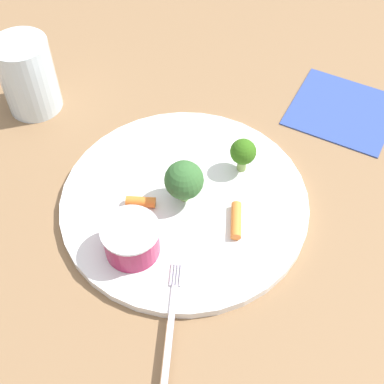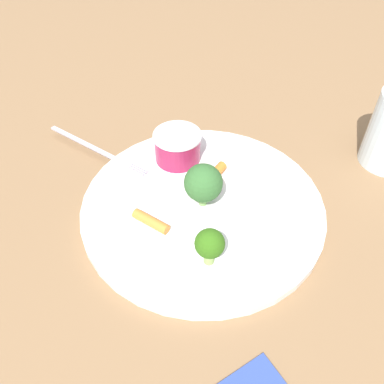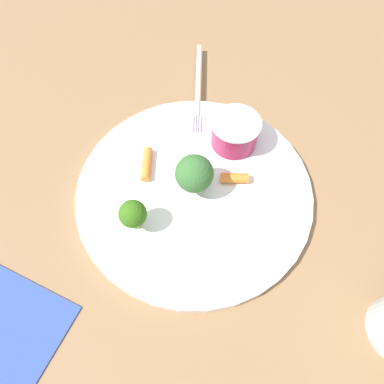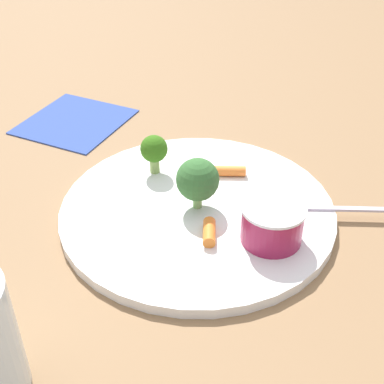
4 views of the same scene
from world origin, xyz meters
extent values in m
plane|color=olive|center=(0.00, 0.00, 0.00)|extent=(2.40, 2.40, 0.00)
cylinder|color=white|center=(0.00, 0.00, 0.01)|extent=(0.31, 0.31, 0.01)
cylinder|color=#981D45|center=(0.01, 0.09, 0.03)|extent=(0.06, 0.06, 0.04)
cylinder|color=silver|center=(0.01, 0.09, 0.05)|extent=(0.07, 0.07, 0.00)
cylinder|color=#7FB25E|center=(0.00, 0.00, 0.02)|extent=(0.01, 0.01, 0.02)
sphere|color=#356530|center=(0.00, 0.00, 0.05)|extent=(0.05, 0.05, 0.05)
cylinder|color=#8DAB5A|center=(-0.04, -0.08, 0.02)|extent=(0.01, 0.01, 0.02)
sphere|color=#326516|center=(-0.04, -0.08, 0.04)|extent=(0.03, 0.03, 0.03)
cylinder|color=orange|center=(-0.07, 0.00, 0.02)|extent=(0.03, 0.05, 0.01)
cylinder|color=orange|center=(0.04, 0.04, 0.02)|extent=(0.04, 0.03, 0.01)
cube|color=#BBB4C7|center=(-0.09, 0.18, 0.01)|extent=(0.07, 0.14, 0.00)
cube|color=#BBB4C7|center=(-0.04, 0.10, 0.01)|extent=(0.01, 0.03, 0.00)
cube|color=#BBB4C7|center=(-0.05, 0.10, 0.01)|extent=(0.01, 0.03, 0.00)
cube|color=#BBB4C7|center=(-0.05, 0.09, 0.01)|extent=(0.01, 0.03, 0.00)
cube|color=#BBB4C7|center=(-0.05, 0.09, 0.01)|extent=(0.01, 0.03, 0.00)
cylinder|color=silver|center=(0.28, -0.04, 0.05)|extent=(0.08, 0.08, 0.11)
cube|color=#314894|center=(-0.11, -0.26, 0.00)|extent=(0.15, 0.14, 0.00)
camera|label=1|loc=(-0.21, 0.33, 0.53)|focal=49.76mm
camera|label=2|loc=(-0.18, -0.30, 0.39)|focal=38.05mm
camera|label=3|loc=(0.10, -0.20, 0.40)|focal=32.78mm
camera|label=4|loc=(0.42, 0.22, 0.38)|focal=50.65mm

